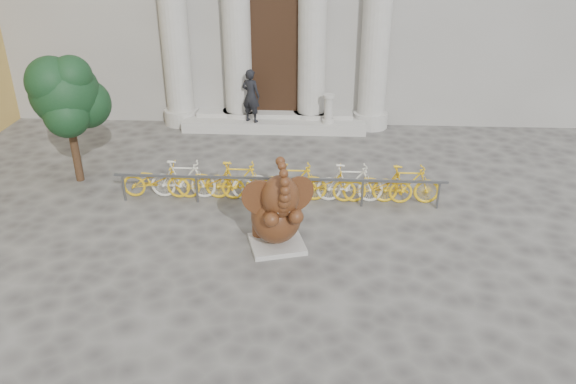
# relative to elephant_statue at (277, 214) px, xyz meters

# --- Properties ---
(ground) EXTENTS (80.00, 80.00, 0.00)m
(ground) POSITION_rel_elephant_statue_xyz_m (-0.62, -2.00, -0.82)
(ground) COLOR #474442
(ground) RESTS_ON ground
(entrance_steps) EXTENTS (6.00, 1.20, 0.36)m
(entrance_steps) POSITION_rel_elephant_statue_xyz_m (-0.62, 7.40, -0.64)
(entrance_steps) COLOR #A8A59E
(entrance_steps) RESTS_ON ground
(elephant_statue) EXTENTS (1.48, 1.77, 2.25)m
(elephant_statue) POSITION_rel_elephant_statue_xyz_m (0.00, 0.00, 0.00)
(elephant_statue) COLOR #A8A59E
(elephant_statue) RESTS_ON ground
(bike_rack) EXTENTS (8.12, 0.53, 1.00)m
(bike_rack) POSITION_rel_elephant_statue_xyz_m (-0.11, 2.25, -0.32)
(bike_rack) COLOR slate
(bike_rack) RESTS_ON ground
(tree) EXTENTS (1.95, 1.78, 3.39)m
(tree) POSITION_rel_elephant_statue_xyz_m (-5.52, 3.09, 1.55)
(tree) COLOR #332114
(tree) RESTS_ON ground
(pedestrian) EXTENTS (0.74, 0.63, 1.72)m
(pedestrian) POSITION_rel_elephant_statue_xyz_m (-1.34, 7.10, 0.40)
(pedestrian) COLOR black
(pedestrian) RESTS_ON entrance_steps
(balustrade_post) EXTENTS (0.38, 0.38, 0.93)m
(balustrade_post) POSITION_rel_elephant_statue_xyz_m (1.15, 7.10, -0.03)
(balustrade_post) COLOR #A8A59E
(balustrade_post) RESTS_ON entrance_steps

